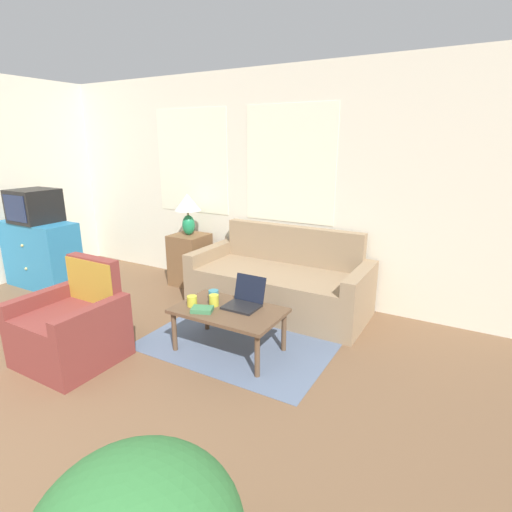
# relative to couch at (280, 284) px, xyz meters

# --- Properties ---
(wall_back) EXTENTS (6.55, 0.06, 2.60)m
(wall_back) POSITION_rel_couch_xyz_m (-0.73, 0.44, 1.03)
(wall_back) COLOR silver
(wall_back) RESTS_ON ground_plane
(rug) EXTENTS (1.70, 1.88, 0.01)m
(rug) POSITION_rel_couch_xyz_m (0.03, -0.58, -0.27)
(rug) COLOR slate
(rug) RESTS_ON ground_plane
(couch) EXTENTS (1.94, 0.86, 0.88)m
(couch) POSITION_rel_couch_xyz_m (0.00, 0.00, 0.00)
(couch) COLOR #937A5B
(couch) RESTS_ON ground_plane
(armchair) EXTENTS (0.75, 0.70, 0.84)m
(armchair) POSITION_rel_couch_xyz_m (-1.04, -1.84, -0.00)
(armchair) COLOR brown
(armchair) RESTS_ON ground_plane
(tv_dresser) EXTENTS (1.02, 0.47, 0.84)m
(tv_dresser) POSITION_rel_couch_xyz_m (-2.95, -0.87, 0.14)
(tv_dresser) COLOR teal
(tv_dresser) RESTS_ON ground_plane
(television) EXTENTS (0.50, 0.48, 0.40)m
(television) POSITION_rel_couch_xyz_m (-2.95, -0.88, 0.77)
(television) COLOR black
(television) RESTS_ON tv_dresser
(side_table) EXTENTS (0.43, 0.43, 0.66)m
(side_table) POSITION_rel_couch_xyz_m (-1.37, 0.13, 0.05)
(side_table) COLOR brown
(side_table) RESTS_ON ground_plane
(table_lamp) EXTENTS (0.33, 0.33, 0.52)m
(table_lamp) POSITION_rel_couch_xyz_m (-1.37, 0.13, 0.73)
(table_lamp) COLOR #1E8451
(table_lamp) RESTS_ON side_table
(coffee_table) EXTENTS (0.94, 0.58, 0.40)m
(coffee_table) POSITION_rel_couch_xyz_m (0.03, -1.09, 0.08)
(coffee_table) COLOR brown
(coffee_table) RESTS_ON ground_plane
(laptop) EXTENTS (0.30, 0.30, 0.25)m
(laptop) POSITION_rel_couch_xyz_m (0.12, -0.95, 0.18)
(laptop) COLOR black
(laptop) RESTS_ON coffee_table
(cup_navy) EXTENTS (0.09, 0.09, 0.09)m
(cup_navy) POSITION_rel_couch_xyz_m (-0.21, -0.97, 0.17)
(cup_navy) COLOR teal
(cup_navy) RESTS_ON coffee_table
(cup_yellow) EXTENTS (0.09, 0.09, 0.09)m
(cup_yellow) POSITION_rel_couch_xyz_m (-0.29, -1.19, 0.17)
(cup_yellow) COLOR gold
(cup_yellow) RESTS_ON coffee_table
(cup_white) EXTENTS (0.09, 0.09, 0.10)m
(cup_white) POSITION_rel_couch_xyz_m (-0.12, -1.09, 0.17)
(cup_white) COLOR gold
(cup_white) RESTS_ON coffee_table
(book_red) EXTENTS (0.21, 0.19, 0.04)m
(book_red) POSITION_rel_couch_xyz_m (-0.14, -1.24, 0.14)
(book_red) COLOR #3D7A4C
(book_red) RESTS_ON coffee_table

